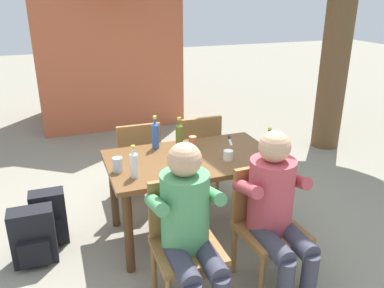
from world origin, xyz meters
TOP-DOWN VIEW (x-y plane):
  - ground_plane at (0.00, 0.00)m, footprint 24.00×24.00m
  - dining_table at (0.00, 0.00)m, footprint 1.42×0.84m
  - chair_near_left at (-0.32, -0.72)m, footprint 0.44×0.44m
  - chair_near_right at (0.31, -0.72)m, footprint 0.47×0.47m
  - chair_far_left at (-0.32, 0.72)m, footprint 0.44×0.44m
  - chair_far_right at (0.32, 0.72)m, footprint 0.44×0.44m
  - person_in_white_shirt at (-0.32, -0.83)m, footprint 0.47×0.62m
  - person_in_plaid_shirt at (0.32, -0.83)m, footprint 0.47×0.62m
  - bottle_green at (0.64, -0.15)m, footprint 0.06×0.06m
  - bottle_blue at (-0.23, 0.31)m, footprint 0.06×0.06m
  - bottle_olive at (-0.04, 0.23)m, footprint 0.06×0.06m
  - bottle_clear at (-0.53, -0.21)m, footprint 0.06×0.06m
  - cup_glass at (-0.23, -0.30)m, footprint 0.08×0.08m
  - cup_steel at (-0.63, -0.07)m, footprint 0.08×0.08m
  - cup_terracotta at (0.08, 0.19)m, footprint 0.07×0.07m
  - cup_white at (0.26, -0.15)m, footprint 0.08×0.08m
  - table_knife at (0.47, 0.26)m, footprint 0.10×0.23m
  - backpack_by_near_side at (-1.20, 0.27)m, footprint 0.28×0.23m
  - backpack_by_far_side at (-1.32, 0.03)m, footprint 0.34×0.24m
  - brick_kiosk at (-0.15, 3.77)m, footprint 2.50×1.73m

SIDE VIEW (x-z plane):
  - ground_plane at x=0.00m, z-range 0.00..0.00m
  - backpack_by_far_side at x=-1.32m, z-range -0.01..0.46m
  - backpack_by_near_side at x=-1.20m, z-range -0.01..0.47m
  - chair_near_left at x=-0.32m, z-range 0.05..0.92m
  - chair_near_right at x=0.31m, z-range 0.05..0.92m
  - chair_far_left at x=-0.32m, z-range 0.05..0.92m
  - chair_far_right at x=0.32m, z-range 0.05..0.92m
  - dining_table at x=0.00m, z-range 0.27..1.00m
  - person_in_white_shirt at x=-0.32m, z-range 0.07..1.25m
  - person_in_plaid_shirt at x=0.32m, z-range 0.07..1.25m
  - table_knife at x=0.47m, z-range 0.73..0.75m
  - cup_glass at x=-0.23m, z-range 0.74..0.82m
  - cup_white at x=0.26m, z-range 0.74..0.82m
  - cup_terracotta at x=0.08m, z-range 0.74..0.85m
  - cup_steel at x=-0.63m, z-range 0.74..0.85m
  - bottle_green at x=0.64m, z-range 0.72..0.96m
  - bottle_clear at x=-0.53m, z-range 0.72..0.97m
  - bottle_olive at x=-0.04m, z-range 0.72..1.00m
  - bottle_blue at x=-0.23m, z-range 0.71..1.01m
  - brick_kiosk at x=-0.15m, z-range 0.07..2.76m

